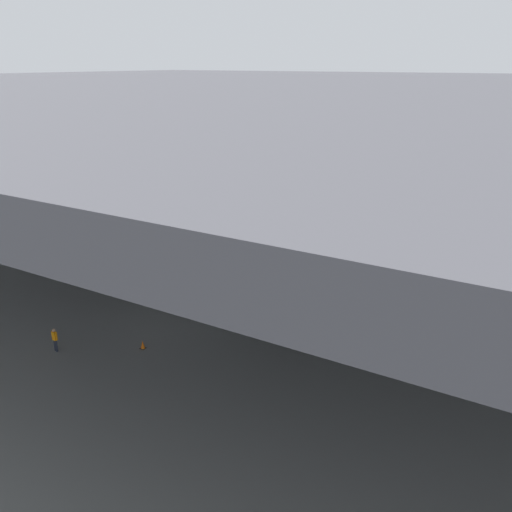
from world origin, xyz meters
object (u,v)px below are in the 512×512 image
object	(u,v)px
airplane_distant	(308,168)
traffic_cone_orange	(143,345)
baggage_tug	(289,230)
airplane_main	(292,234)
crew_worker_by_stairs	(219,284)
boarding_stairs	(203,293)
crew_worker_near_nose	(55,338)

from	to	relation	value
airplane_distant	traffic_cone_orange	bearing A→B (deg)	-74.86
baggage_tug	airplane_main	bearing A→B (deg)	-59.68
crew_worker_by_stairs	baggage_tug	xyz separation A→B (m)	(-3.46, 18.56, -0.37)
boarding_stairs	traffic_cone_orange	bearing A→B (deg)	-80.63
airplane_main	baggage_tug	size ratio (longest dim) A/B	16.78
crew_worker_by_stairs	traffic_cone_orange	bearing A→B (deg)	-83.24
airplane_main	crew_worker_by_stairs	bearing A→B (deg)	-106.37
crew_worker_near_nose	baggage_tug	bearing A→B (deg)	89.88
boarding_stairs	crew_worker_by_stairs	xyz separation A→B (m)	(0.16, 2.07, 0.16)
crew_worker_near_nose	boarding_stairs	bearing A→B (deg)	74.66
traffic_cone_orange	crew_worker_by_stairs	bearing A→B (deg)	96.76
boarding_stairs	baggage_tug	size ratio (longest dim) A/B	2.07
airplane_distant	baggage_tug	size ratio (longest dim) A/B	13.06
crew_worker_by_stairs	airplane_main	bearing A→B (deg)	73.63
airplane_distant	baggage_tug	bearing A→B (deg)	-67.85
crew_worker_near_nose	traffic_cone_orange	size ratio (longest dim) A/B	2.83
boarding_stairs	traffic_cone_orange	xyz separation A→B (m)	(1.45, -8.81, -0.45)
baggage_tug	traffic_cone_orange	bearing A→B (deg)	-80.84
crew_worker_by_stairs	baggage_tug	world-z (taller)	crew_worker_by_stairs
boarding_stairs	airplane_main	bearing A→B (deg)	75.88
airplane_main	baggage_tug	xyz separation A→B (m)	(-5.93, 10.14, -3.05)
crew_worker_by_stairs	baggage_tug	distance (m)	18.88
baggage_tug	boarding_stairs	bearing A→B (deg)	-80.93
airplane_distant	baggage_tug	xyz separation A→B (m)	(9.60, -23.57, -2.69)
crew_worker_by_stairs	baggage_tug	bearing A→B (deg)	100.55
airplane_distant	traffic_cone_orange	world-z (taller)	airplane_distant
airplane_distant	baggage_tug	distance (m)	25.59
boarding_stairs	baggage_tug	distance (m)	20.89
boarding_stairs	crew_worker_near_nose	distance (m)	12.71
crew_worker_by_stairs	traffic_cone_orange	size ratio (longest dim) A/B	2.65
airplane_main	crew_worker_near_nose	bearing A→B (deg)	-104.78
airplane_main	airplane_distant	bearing A→B (deg)	114.73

